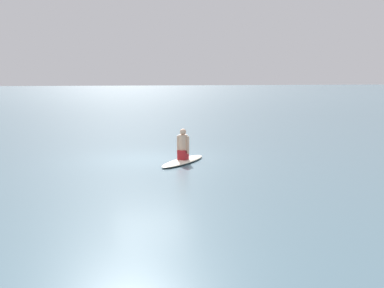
# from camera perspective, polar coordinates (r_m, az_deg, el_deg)

# --- Properties ---
(ground_plane) EXTENTS (400.00, 400.00, 0.00)m
(ground_plane) POSITION_cam_1_polar(r_m,az_deg,el_deg) (17.17, -4.53, -1.72)
(ground_plane) COLOR slate
(surfboard) EXTENTS (2.38, 2.42, 0.11)m
(surfboard) POSITION_cam_1_polar(r_m,az_deg,el_deg) (16.47, -1.00, -1.89)
(surfboard) COLOR silver
(surfboard) RESTS_ON ground
(person_paddler) EXTENTS (0.42, 0.42, 0.99)m
(person_paddler) POSITION_cam_1_polar(r_m,az_deg,el_deg) (16.40, -1.00, -0.17)
(person_paddler) COLOR #A51E23
(person_paddler) RESTS_ON surfboard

